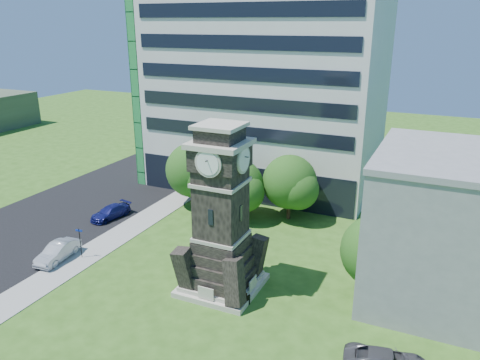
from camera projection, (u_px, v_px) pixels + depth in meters
The scene contains 13 objects.
ground at pixel (173, 292), 33.84m from camera, with size 160.00×160.00×0.00m, color #2E5418.
sidewalk at pixel (113, 239), 41.88m from camera, with size 3.00×70.00×0.06m, color gray.
street at pixel (42, 223), 45.23m from camera, with size 14.00×80.00×0.02m, color black.
clock_tower at pixel (221, 222), 32.68m from camera, with size 5.40×5.40×12.22m.
office_tall at pixel (266, 62), 52.76m from camera, with size 26.20×15.11×28.60m.
car_street_mid at pixel (58, 252), 38.16m from camera, with size 1.50×4.30×1.42m, color #A1A4A9.
car_street_north at pixel (110, 212), 46.29m from camera, with size 1.74×4.29×1.24m, color navy.
park_bench at pixel (235, 295), 32.41m from camera, with size 2.01×0.54×1.04m.
street_sign at pixel (80, 240), 38.16m from camera, with size 0.63×0.06×2.62m.
tree_nw at pixel (194, 171), 48.43m from camera, with size 6.30×5.73×6.82m.
tree_nc at pixel (237, 187), 45.39m from camera, with size 5.73×5.21×6.08m.
tree_ne at pixel (290, 183), 45.19m from camera, with size 5.81×5.28×6.48m.
tree_east at pixel (378, 254), 31.20m from camera, with size 5.41×4.92×6.47m.
Camera 1 is at (16.69, -24.73, 18.56)m, focal length 35.00 mm.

